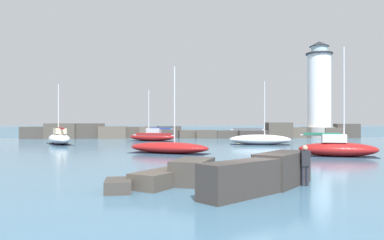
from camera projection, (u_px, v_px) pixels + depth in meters
ground_plane at (246, 190)px, 14.91m from camera, size 600.00×600.00×0.00m
open_sea_beyond at (179, 130)px, 122.26m from camera, size 400.00×116.00×0.01m
breakwater_jetty at (183, 132)px, 62.25m from camera, size 56.02×6.84×2.59m
lighthouse at (319, 95)px, 64.22m from camera, size 5.28×5.28×16.56m
foreground_rocks at (221, 174)px, 15.76m from camera, size 9.06×7.79×1.41m
sailboat_moored_0 at (260, 140)px, 44.25m from camera, size 7.60×4.02×7.49m
sailboat_moored_1 at (169, 147)px, 32.11m from camera, size 7.56×5.18×7.45m
sailboat_moored_2 at (337, 148)px, 29.19m from camera, size 6.31×3.79×8.57m
sailboat_moored_3 at (59, 138)px, 45.09m from camera, size 5.18×7.75×7.29m
sailboat_moored_5 at (152, 136)px, 52.13m from camera, size 6.91×4.42×7.17m
mooring_buoy_orange_near at (239, 139)px, 52.29m from camera, size 0.61×0.61×0.81m
person_on_rocks at (305, 163)px, 15.90m from camera, size 0.36×0.23×1.74m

